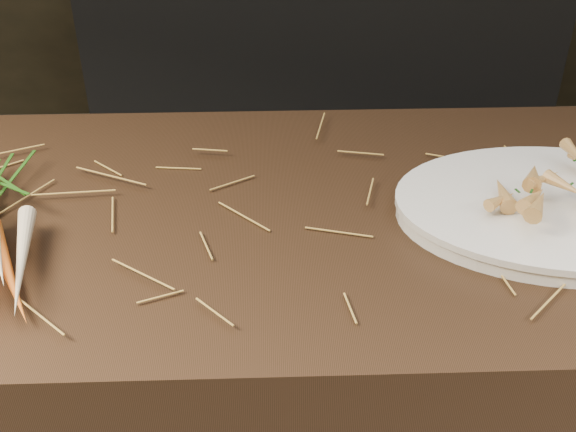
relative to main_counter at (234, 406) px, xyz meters
name	(u,v)px	position (x,y,z in m)	size (l,w,h in m)	color
main_counter	(234,406)	(0.00, 0.00, 0.00)	(2.40, 0.70, 0.90)	black
back_counter	(320,51)	(0.30, 1.88, -0.03)	(1.82, 0.62, 0.84)	black
straw_bedding	(222,206)	(0.00, 0.00, 0.46)	(1.40, 0.60, 0.02)	#A98140
serving_platter	(563,212)	(0.52, -0.04, 0.46)	(0.51, 0.34, 0.03)	white
roasted_veg_heap	(569,189)	(0.52, -0.04, 0.50)	(0.25, 0.18, 0.06)	olive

